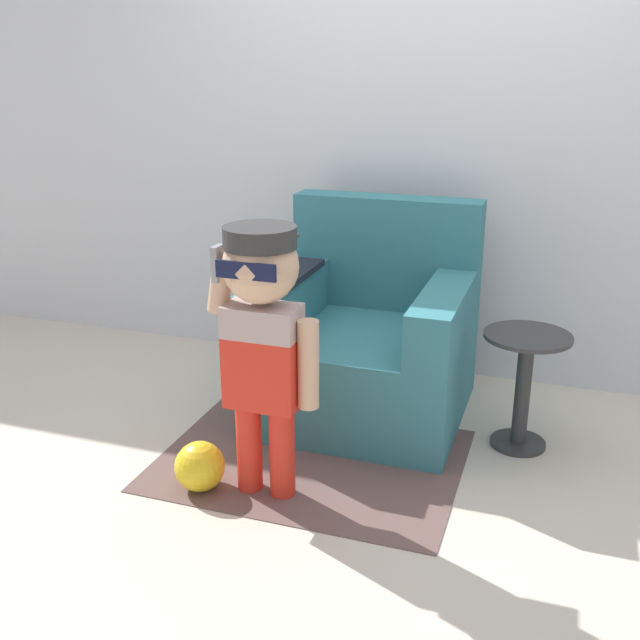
{
  "coord_description": "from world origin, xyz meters",
  "views": [
    {
      "loc": [
        0.7,
        -3.17,
        1.61
      ],
      "look_at": [
        -0.25,
        -0.41,
        0.59
      ],
      "focal_mm": 42.0,
      "sensor_mm": 36.0,
      "label": 1
    }
  ],
  "objects_px": {
    "person_child": "(263,322)",
    "toy_ball": "(200,466)",
    "side_table": "(524,380)",
    "armchair": "(367,342)"
  },
  "relations": [
    {
      "from": "armchair",
      "to": "toy_ball",
      "type": "distance_m",
      "value": 1.04
    },
    {
      "from": "person_child",
      "to": "toy_ball",
      "type": "xyz_separation_m",
      "value": [
        -0.26,
        -0.07,
        -0.61
      ]
    },
    {
      "from": "armchair",
      "to": "person_child",
      "type": "height_order",
      "value": "person_child"
    },
    {
      "from": "person_child",
      "to": "side_table",
      "type": "bearing_deg",
      "value": 38.05
    },
    {
      "from": "person_child",
      "to": "toy_ball",
      "type": "distance_m",
      "value": 0.66
    },
    {
      "from": "armchair",
      "to": "side_table",
      "type": "xyz_separation_m",
      "value": [
        0.73,
        -0.14,
        -0.03
      ]
    },
    {
      "from": "toy_ball",
      "to": "side_table",
      "type": "bearing_deg",
      "value": 33.77
    },
    {
      "from": "side_table",
      "to": "toy_ball",
      "type": "bearing_deg",
      "value": -146.23
    },
    {
      "from": "armchair",
      "to": "person_child",
      "type": "relative_size",
      "value": 0.93
    },
    {
      "from": "side_table",
      "to": "person_child",
      "type": "bearing_deg",
      "value": -141.95
    }
  ]
}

